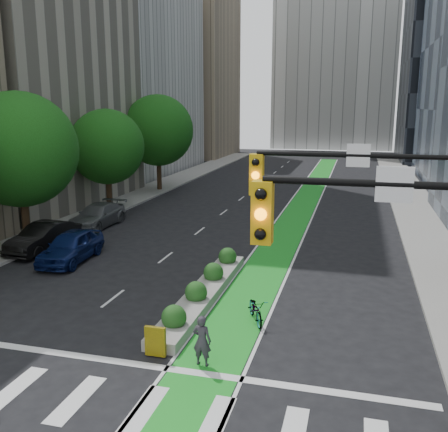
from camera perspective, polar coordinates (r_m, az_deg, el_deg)
The scene contains 16 objects.
ground at distance 16.02m, azimuth -14.57°, elevation -17.76°, with size 160.00×160.00×0.00m, color black.
sidewalk_left at distance 42.24m, azimuth -11.97°, elevation 1.47°, with size 3.60×90.00×0.15m, color gray.
sidewalk_right at distance 38.02m, azimuth 21.67°, elevation -0.37°, with size 3.60×90.00×0.15m, color gray.
bike_lane_paint at distance 42.86m, azimuth 9.18°, elevation 1.64°, with size 2.20×70.00×0.01m, color #1B9724.
building_beige at distance 45.57m, azimuth -23.36°, elevation 20.42°, with size 14.00×18.00×30.00m, color #B7AD99.
building_tan_far at distance 82.66m, azimuth -4.36°, elevation 15.97°, with size 14.00×16.00×26.00m, color tan.
tree_mid at distance 30.12m, azimuth -22.31°, elevation 7.02°, with size 6.40×6.40×8.78m.
tree_midfar at distance 38.58m, azimuth -13.24°, elevation 7.69°, with size 5.60×5.60×7.76m.
tree_far at distance 47.57m, azimuth -7.56°, elevation 9.66°, with size 6.60×6.60×9.00m.
signal_right at distance 12.86m, azimuth 21.28°, elevation -2.61°, with size 5.82×0.51×7.20m.
median_planter at distance 21.26m, azimuth -2.33°, elevation -8.43°, with size 1.20×10.26×1.10m.
bicycle at distance 19.07m, azimuth 3.66°, elevation -10.62°, with size 0.65×1.85×0.97m, color gray.
cyclist at distance 15.98m, azimuth -2.53°, elevation -14.05°, with size 0.60×0.40×1.65m, color #342E38.
parked_car_left_near at distance 27.16m, azimuth -17.09°, elevation -3.34°, with size 1.91×4.75×1.62m, color #0D1A4F.
parked_car_left_mid at distance 29.56m, azimuth -19.89°, elevation -2.30°, with size 1.68×4.82×1.59m, color black.
parked_car_left_far at distance 34.49m, azimuth -14.26°, elevation 0.05°, with size 2.12×5.21×1.51m, color #575A5C.
Camera 1 is at (7.17, -11.90, 7.97)m, focal length 40.00 mm.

